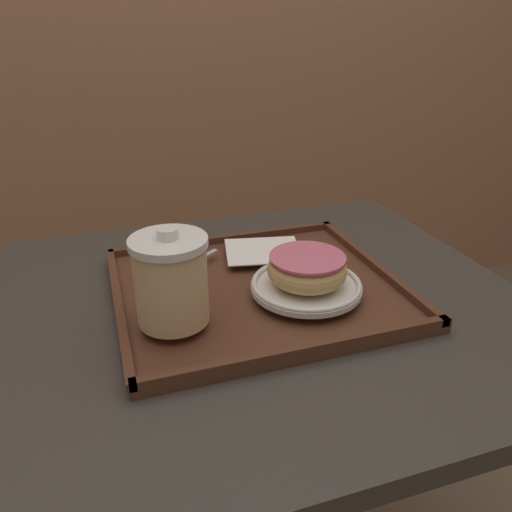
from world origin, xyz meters
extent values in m
cube|color=#38332D|center=(0.00, 0.00, 0.69)|extent=(0.79, 0.70, 0.03)
cylinder|color=#333338|center=(0.00, 0.00, 0.34)|extent=(0.08, 0.08, 0.67)
cube|color=#512D1E|center=(0.00, 0.02, 0.71)|extent=(0.42, 0.37, 0.01)
cube|color=#512D1E|center=(0.00, -0.16, 0.72)|extent=(0.42, 0.01, 0.01)
cube|color=#512D1E|center=(0.00, 0.20, 0.72)|extent=(0.42, 0.01, 0.01)
cube|color=#512D1E|center=(-0.21, 0.02, 0.72)|extent=(0.01, 0.37, 0.01)
cube|color=#512D1E|center=(0.20, 0.02, 0.72)|extent=(0.01, 0.37, 0.01)
cube|color=white|center=(0.04, 0.11, 0.73)|extent=(0.15, 0.13, 0.00)
cylinder|color=#E0B784|center=(-0.14, -0.05, 0.78)|extent=(0.09, 0.09, 0.11)
cylinder|color=white|center=(-0.14, -0.05, 0.84)|extent=(0.10, 0.10, 0.01)
cylinder|color=white|center=(-0.14, -0.05, 0.85)|extent=(0.03, 0.03, 0.01)
cylinder|color=white|center=(0.06, -0.03, 0.73)|extent=(0.16, 0.16, 0.01)
torus|color=white|center=(0.06, -0.03, 0.74)|extent=(0.16, 0.16, 0.01)
torus|color=#DBB270|center=(0.06, -0.03, 0.76)|extent=(0.12, 0.12, 0.04)
cylinder|color=#DB6684|center=(0.06, -0.03, 0.78)|extent=(0.11, 0.11, 0.00)
ellipsoid|color=silver|center=(-0.14, 0.06, 0.73)|extent=(0.04, 0.04, 0.01)
cube|color=silver|center=(-0.08, 0.10, 0.73)|extent=(0.10, 0.07, 0.00)
camera|label=1|loc=(-0.21, -0.62, 1.09)|focal=35.00mm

